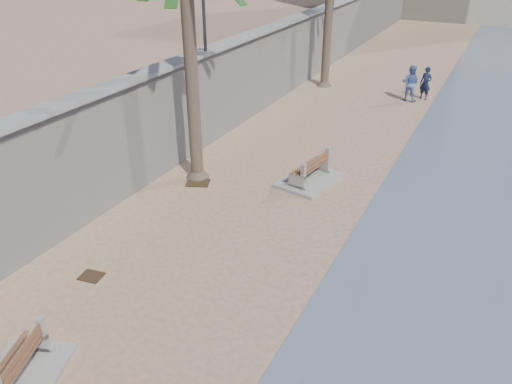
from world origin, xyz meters
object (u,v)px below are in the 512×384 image
(bench_far, at_px, (310,171))
(person_a, at_px, (426,81))
(person_b, at_px, (411,81))
(bench_near, at_px, (15,369))

(bench_far, bearing_deg, person_a, 81.15)
(bench_far, relative_size, person_b, 1.24)
(person_a, bearing_deg, person_b, -119.95)
(bench_near, distance_m, bench_far, 10.52)
(bench_near, relative_size, person_a, 1.29)
(bench_near, height_order, bench_far, bench_far)
(bench_near, distance_m, person_b, 21.20)
(bench_near, height_order, person_b, person_b)
(person_b, bearing_deg, person_a, -132.45)
(person_a, xyz_separation_m, person_b, (-0.65, -0.55, 0.05))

